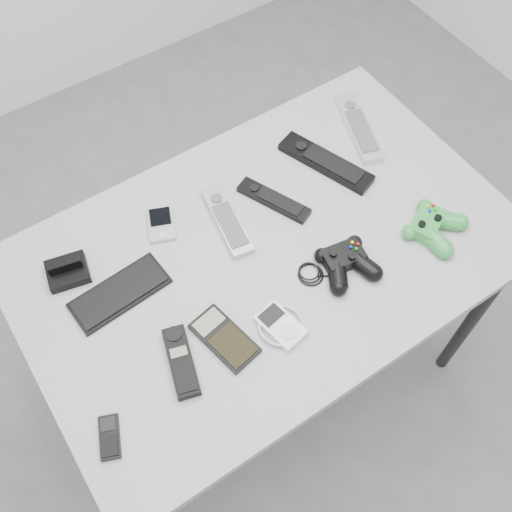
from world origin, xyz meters
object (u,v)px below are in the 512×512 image
remote_black_a (274,200)px  remote_silver_b (359,127)px  pda (161,224)px  remote_black_b (326,162)px  controller_black (346,261)px  controller_green (433,225)px  cordless_handset (181,362)px  calculator (224,338)px  remote_silver_a (227,220)px  desk (268,265)px  pda_keyboard (120,293)px  mobile_phone (110,437)px  mp3_player (281,325)px

remote_black_a → remote_silver_b: remote_silver_b is taller
pda → remote_black_b: (0.45, -0.07, 0.00)m
controller_black → controller_green: bearing=1.1°
cordless_handset → remote_silver_b: bearing=40.1°
calculator → cordless_handset: bearing=167.4°
remote_silver_a → controller_black: bearing=-47.9°
remote_black_a → controller_black: controller_black is taller
pda → remote_silver_a: (0.14, -0.08, 0.00)m
desk → pda_keyboard: (-0.34, 0.09, 0.07)m
controller_green → remote_silver_b: bearing=55.9°
mobile_phone → pda: bearing=72.0°
remote_black_a → remote_silver_b: (0.33, 0.07, 0.00)m
pda_keyboard → remote_silver_b: bearing=2.6°
remote_silver_b → cordless_handset: (-0.73, -0.32, 0.00)m
remote_silver_b → cordless_handset: same height
pda_keyboard → desk: bearing=-18.8°
cordless_handset → controller_black: size_ratio=0.71×
cordless_handset → pda_keyboard: bearing=115.1°
desk → controller_green: size_ratio=8.12×
remote_silver_a → mp3_player: (-0.05, -0.30, -0.00)m
remote_black_b → calculator: (-0.48, -0.27, -0.00)m
pda_keyboard → remote_silver_b: (0.76, 0.09, 0.01)m
desk → remote_black_a: size_ratio=6.06×
remote_silver_a → controller_black: size_ratio=0.95×
pda → remote_silver_a: remote_silver_a is taller
mobile_phone → calculator: bearing=32.4°
desk → remote_silver_b: 0.46m
remote_silver_b → mp3_player: remote_silver_b is taller
remote_black_a → controller_black: 0.25m
remote_black_a → controller_green: (0.27, -0.28, 0.01)m
cordless_handset → calculator: (0.11, -0.00, -0.00)m
controller_black → pda: bearing=141.6°
pda_keyboard → remote_silver_b: remote_silver_b is taller
controller_green → controller_black: bearing=146.8°
pda → calculator: (-0.03, -0.34, -0.00)m
cordless_handset → controller_green: controller_green is taller
pda → remote_black_b: bearing=14.0°
desk → remote_silver_a: 0.15m
desk → pda_keyboard: size_ratio=5.21×
pda_keyboard → mp3_player: mp3_player is taller
pda_keyboard → remote_black_b: size_ratio=0.86×
mobile_phone → mp3_player: mp3_player is taller
cordless_handset → mp3_player: bearing=4.8°
calculator → controller_green: controller_green is taller
pda → cordless_handset: size_ratio=0.61×
desk → calculator: bearing=-146.6°
controller_black → remote_black_b: bearing=71.2°
remote_silver_b → controller_black: size_ratio=1.09×
desk → remote_black_b: size_ratio=4.50×
pda → remote_black_b: remote_black_b is taller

